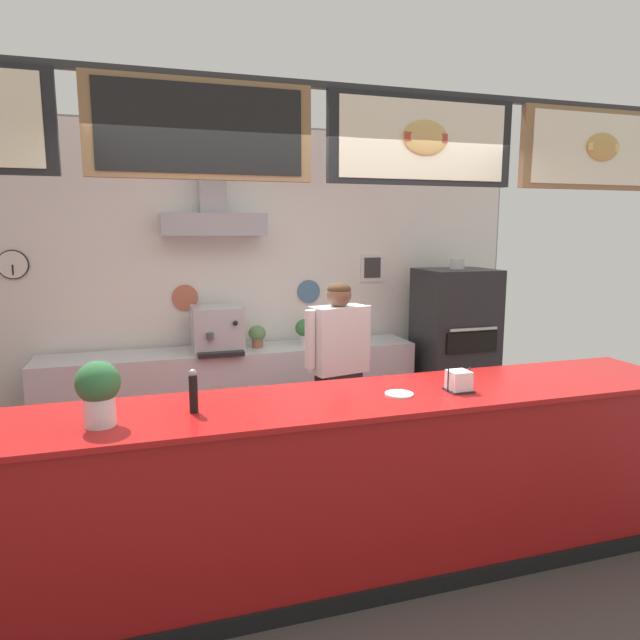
# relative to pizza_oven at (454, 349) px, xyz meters

# --- Properties ---
(ground_plane) EXTENTS (6.66, 6.66, 0.00)m
(ground_plane) POSITION_rel_pizza_oven_xyz_m (-1.93, -1.77, -0.80)
(ground_plane) COLOR #3F3A38
(back_wall_assembly) EXTENTS (5.55, 2.43, 2.95)m
(back_wall_assembly) POSITION_rel_pizza_oven_xyz_m (-1.95, 0.47, 0.78)
(back_wall_assembly) COLOR gray
(back_wall_assembly) RESTS_ON ground_plane
(service_counter) EXTENTS (4.48, 0.74, 1.05)m
(service_counter) POSITION_rel_pizza_oven_xyz_m (-1.93, -1.99, -0.27)
(service_counter) COLOR maroon
(service_counter) RESTS_ON ground_plane
(back_prep_counter) EXTENTS (3.43, 0.54, 0.88)m
(back_prep_counter) POSITION_rel_pizza_oven_xyz_m (-2.16, 0.24, -0.36)
(back_prep_counter) COLOR silver
(back_prep_counter) RESTS_ON ground_plane
(pizza_oven) EXTENTS (0.71, 0.65, 1.69)m
(pizza_oven) POSITION_rel_pizza_oven_xyz_m (0.00, 0.00, 0.00)
(pizza_oven) COLOR #232326
(pizza_oven) RESTS_ON ground_plane
(shop_worker) EXTENTS (0.58, 0.31, 1.58)m
(shop_worker) POSITION_rel_pizza_oven_xyz_m (-1.50, -0.80, 0.04)
(shop_worker) COLOR #232328
(shop_worker) RESTS_ON ground_plane
(espresso_machine) EXTENTS (0.44, 0.52, 0.41)m
(espresso_machine) POSITION_rel_pizza_oven_xyz_m (-2.31, 0.21, 0.28)
(espresso_machine) COLOR #B7BABF
(espresso_machine) RESTS_ON back_prep_counter
(potted_oregano) EXTENTS (0.19, 0.19, 0.24)m
(potted_oregano) POSITION_rel_pizza_oven_xyz_m (-1.47, 0.26, 0.22)
(potted_oregano) COLOR beige
(potted_oregano) RESTS_ON back_prep_counter
(potted_rosemary) EXTENTS (0.16, 0.16, 0.21)m
(potted_rosemary) POSITION_rel_pizza_oven_xyz_m (-1.94, 0.25, 0.20)
(potted_rosemary) COLOR #9E563D
(potted_rosemary) RESTS_ON back_prep_counter
(condiment_plate) EXTENTS (0.16, 0.16, 0.01)m
(condiment_plate) POSITION_rel_pizza_oven_xyz_m (-1.57, -2.05, 0.26)
(condiment_plate) COLOR white
(condiment_plate) RESTS_ON service_counter
(basil_vase) EXTENTS (0.21, 0.21, 0.32)m
(basil_vase) POSITION_rel_pizza_oven_xyz_m (-3.15, -2.08, 0.42)
(basil_vase) COLOR silver
(basil_vase) RESTS_ON service_counter
(napkin_holder) EXTENTS (0.15, 0.14, 0.14)m
(napkin_holder) POSITION_rel_pizza_oven_xyz_m (-1.21, -2.07, 0.31)
(napkin_holder) COLOR #262628
(napkin_holder) RESTS_ON service_counter
(pepper_grinder) EXTENTS (0.04, 0.04, 0.23)m
(pepper_grinder) POSITION_rel_pizza_oven_xyz_m (-2.71, -2.01, 0.36)
(pepper_grinder) COLOR black
(pepper_grinder) RESTS_ON service_counter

